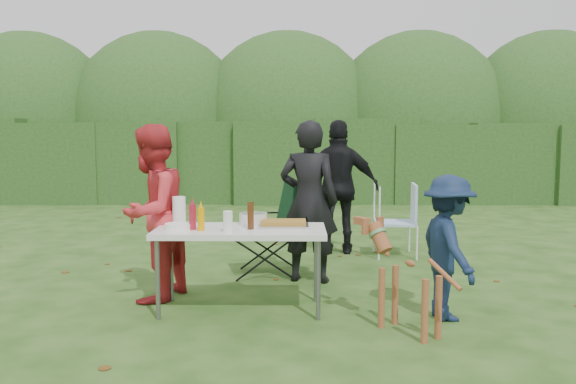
{
  "coord_description": "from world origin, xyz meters",
  "views": [
    {
      "loc": [
        0.19,
        -5.48,
        1.62
      ],
      "look_at": [
        0.12,
        0.43,
        1.0
      ],
      "focal_mm": 38.0,
      "sensor_mm": 36.0,
      "label": 1
    }
  ],
  "objects_px": {
    "lawn_chair": "(395,220)",
    "paper_towel_roll": "(179,211)",
    "beer_bottle": "(251,216)",
    "person_black_puffy": "(339,187)",
    "mustard_bottle": "(201,219)",
    "folding_table": "(240,234)",
    "person_cook": "(309,201)",
    "child": "(448,247)",
    "dog": "(410,280)",
    "camping_chair": "(266,228)",
    "ketchup_bottle": "(193,217)",
    "person_red_jacket": "(152,213)"
  },
  "relations": [
    {
      "from": "camping_chair",
      "to": "beer_bottle",
      "type": "xyz_separation_m",
      "value": [
        -0.07,
        -1.39,
        0.34
      ]
    },
    {
      "from": "child",
      "to": "beer_bottle",
      "type": "relative_size",
      "value": 5.14
    },
    {
      "from": "child",
      "to": "camping_chair",
      "type": "distance_m",
      "value": 2.25
    },
    {
      "from": "person_black_puffy",
      "to": "mustard_bottle",
      "type": "xyz_separation_m",
      "value": [
        -1.38,
        -2.65,
        -0.02
      ]
    },
    {
      "from": "person_red_jacket",
      "to": "paper_towel_roll",
      "type": "xyz_separation_m",
      "value": [
        0.29,
        -0.15,
        0.04
      ]
    },
    {
      "from": "child",
      "to": "paper_towel_roll",
      "type": "height_order",
      "value": "child"
    },
    {
      "from": "lawn_chair",
      "to": "ketchup_bottle",
      "type": "height_order",
      "value": "ketchup_bottle"
    },
    {
      "from": "person_black_puffy",
      "to": "child",
      "type": "distance_m",
      "value": 2.85
    },
    {
      "from": "mustard_bottle",
      "to": "ketchup_bottle",
      "type": "height_order",
      "value": "ketchup_bottle"
    },
    {
      "from": "camping_chair",
      "to": "beer_bottle",
      "type": "bearing_deg",
      "value": 74.39
    },
    {
      "from": "mustard_bottle",
      "to": "person_red_jacket",
      "type": "bearing_deg",
      "value": 139.49
    },
    {
      "from": "dog",
      "to": "child",
      "type": "bearing_deg",
      "value": -83.37
    },
    {
      "from": "dog",
      "to": "lawn_chair",
      "type": "relative_size",
      "value": 0.96
    },
    {
      "from": "person_cook",
      "to": "person_black_puffy",
      "type": "relative_size",
      "value": 0.99
    },
    {
      "from": "ketchup_bottle",
      "to": "camping_chair",
      "type": "bearing_deg",
      "value": 68.04
    },
    {
      "from": "paper_towel_roll",
      "to": "camping_chair",
      "type": "bearing_deg",
      "value": 57.46
    },
    {
      "from": "camping_chair",
      "to": "ketchup_bottle",
      "type": "bearing_deg",
      "value": 55.15
    },
    {
      "from": "person_cook",
      "to": "dog",
      "type": "relative_size",
      "value": 1.9
    },
    {
      "from": "beer_bottle",
      "to": "paper_towel_roll",
      "type": "relative_size",
      "value": 0.92
    },
    {
      "from": "folding_table",
      "to": "person_cook",
      "type": "xyz_separation_m",
      "value": [
        0.63,
        1.04,
        0.17
      ]
    },
    {
      "from": "folding_table",
      "to": "paper_towel_roll",
      "type": "distance_m",
      "value": 0.63
    },
    {
      "from": "dog",
      "to": "camping_chair",
      "type": "distance_m",
      "value": 2.3
    },
    {
      "from": "person_black_puffy",
      "to": "paper_towel_roll",
      "type": "distance_m",
      "value": 2.85
    },
    {
      "from": "lawn_chair",
      "to": "beer_bottle",
      "type": "bearing_deg",
      "value": 59.73
    },
    {
      "from": "dog",
      "to": "lawn_chair",
      "type": "xyz_separation_m",
      "value": [
        0.36,
        2.95,
        0.04
      ]
    },
    {
      "from": "child",
      "to": "beer_bottle",
      "type": "height_order",
      "value": "child"
    },
    {
      "from": "folding_table",
      "to": "mustard_bottle",
      "type": "xyz_separation_m",
      "value": [
        -0.33,
        -0.13,
        0.15
      ]
    },
    {
      "from": "person_cook",
      "to": "mustard_bottle",
      "type": "height_order",
      "value": "person_cook"
    },
    {
      "from": "folding_table",
      "to": "person_red_jacket",
      "type": "relative_size",
      "value": 0.9
    },
    {
      "from": "ketchup_bottle",
      "to": "lawn_chair",
      "type": "bearing_deg",
      "value": 48.22
    },
    {
      "from": "child",
      "to": "paper_towel_roll",
      "type": "bearing_deg",
      "value": 69.88
    },
    {
      "from": "person_cook",
      "to": "person_red_jacket",
      "type": "distance_m",
      "value": 1.65
    },
    {
      "from": "ketchup_bottle",
      "to": "child",
      "type": "bearing_deg",
      "value": -3.73
    },
    {
      "from": "lawn_chair",
      "to": "paper_towel_roll",
      "type": "height_order",
      "value": "paper_towel_roll"
    },
    {
      "from": "dog",
      "to": "person_red_jacket",
      "type": "bearing_deg",
      "value": 29.81
    },
    {
      "from": "camping_chair",
      "to": "lawn_chair",
      "type": "height_order",
      "value": "camping_chair"
    },
    {
      "from": "person_black_puffy",
      "to": "ketchup_bottle",
      "type": "xyz_separation_m",
      "value": [
        -1.46,
        -2.6,
        -0.01
      ]
    },
    {
      "from": "person_cook",
      "to": "dog",
      "type": "xyz_separation_m",
      "value": [
        0.76,
        -1.65,
        -0.43
      ]
    },
    {
      "from": "person_cook",
      "to": "paper_towel_roll",
      "type": "bearing_deg",
      "value": 47.77
    },
    {
      "from": "person_black_puffy",
      "to": "beer_bottle",
      "type": "xyz_separation_m",
      "value": [
        -0.96,
        -2.57,
        -0.0
      ]
    },
    {
      "from": "lawn_chair",
      "to": "beer_bottle",
      "type": "relative_size",
      "value": 3.89
    },
    {
      "from": "mustard_bottle",
      "to": "beer_bottle",
      "type": "xyz_separation_m",
      "value": [
        0.42,
        0.08,
        0.02
      ]
    },
    {
      "from": "person_black_puffy",
      "to": "mustard_bottle",
      "type": "distance_m",
      "value": 2.99
    },
    {
      "from": "child",
      "to": "mustard_bottle",
      "type": "bearing_deg",
      "value": 77.05
    },
    {
      "from": "folding_table",
      "to": "child",
      "type": "bearing_deg",
      "value": -6.99
    },
    {
      "from": "mustard_bottle",
      "to": "ketchup_bottle",
      "type": "bearing_deg",
      "value": 147.95
    },
    {
      "from": "person_red_jacket",
      "to": "child",
      "type": "xyz_separation_m",
      "value": [
        2.65,
        -0.55,
        -0.21
      ]
    },
    {
      "from": "folding_table",
      "to": "mustard_bottle",
      "type": "bearing_deg",
      "value": -158.9
    },
    {
      "from": "ketchup_bottle",
      "to": "paper_towel_roll",
      "type": "bearing_deg",
      "value": 122.83
    },
    {
      "from": "person_black_puffy",
      "to": "person_cook",
      "type": "bearing_deg",
      "value": 79.24
    }
  ]
}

